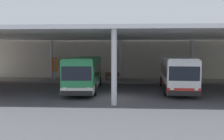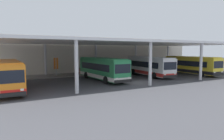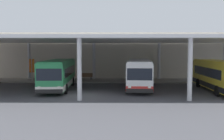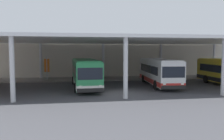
# 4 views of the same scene
# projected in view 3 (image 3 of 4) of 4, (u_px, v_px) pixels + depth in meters

# --- Properties ---
(ground_plane) EXTENTS (200.00, 200.00, 0.00)m
(ground_plane) POSITION_uv_depth(u_px,v_px,m) (83.00, 96.00, 25.52)
(ground_plane) COLOR #47474C
(platform_kerb) EXTENTS (42.00, 4.50, 0.18)m
(platform_kerb) POSITION_uv_depth(u_px,v_px,m) (93.00, 81.00, 37.23)
(platform_kerb) COLOR gray
(platform_kerb) RESTS_ON ground
(station_building_facade) EXTENTS (48.00, 1.60, 6.81)m
(station_building_facade) POSITION_uv_depth(u_px,v_px,m) (95.00, 56.00, 40.23)
(station_building_facade) COLOR beige
(station_building_facade) RESTS_ON ground
(canopy_shelter) EXTENTS (40.00, 17.00, 5.55)m
(canopy_shelter) POSITION_uv_depth(u_px,v_px,m) (88.00, 41.00, 30.62)
(canopy_shelter) COLOR silver
(canopy_shelter) RESTS_ON ground
(bus_second_bay) EXTENTS (3.03, 10.63, 3.17)m
(bus_second_bay) POSITION_uv_depth(u_px,v_px,m) (58.00, 74.00, 29.62)
(bus_second_bay) COLOR #28844C
(bus_second_bay) RESTS_ON ground
(bus_middle_bay) EXTENTS (3.33, 10.69, 3.17)m
(bus_middle_bay) POSITION_uv_depth(u_px,v_px,m) (139.00, 74.00, 29.94)
(bus_middle_bay) COLOR white
(bus_middle_bay) RESTS_ON ground
(bus_far_bay) EXTENTS (2.84, 10.57, 3.17)m
(bus_far_bay) POSITION_uv_depth(u_px,v_px,m) (219.00, 75.00, 28.12)
(bus_far_bay) COLOR yellow
(bus_far_bay) RESTS_ON ground
(bench_waiting) EXTENTS (1.80, 0.45, 0.92)m
(bench_waiting) POSITION_uv_depth(u_px,v_px,m) (86.00, 76.00, 37.27)
(bench_waiting) COLOR brown
(bench_waiting) RESTS_ON platform_kerb
(trash_bin) EXTENTS (0.52, 0.52, 0.98)m
(trash_bin) POSITION_uv_depth(u_px,v_px,m) (66.00, 76.00, 37.11)
(trash_bin) COLOR maroon
(trash_bin) RESTS_ON platform_kerb
(banner_sign) EXTENTS (0.70, 0.12, 3.20)m
(banner_sign) POSITION_uv_depth(u_px,v_px,m) (32.00, 67.00, 36.37)
(banner_sign) COLOR #B2B2B7
(banner_sign) RESTS_ON platform_kerb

